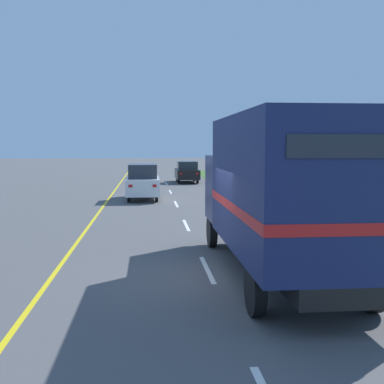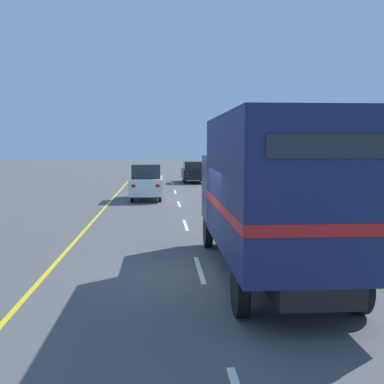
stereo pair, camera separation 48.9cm
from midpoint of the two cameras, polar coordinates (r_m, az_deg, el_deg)
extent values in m
plane|color=#515154|center=(11.46, 0.96, -9.96)|extent=(200.00, 200.00, 0.00)
cube|color=yellow|center=(26.52, -10.61, -1.14)|extent=(0.12, 62.45, 0.01)
cube|color=white|center=(12.08, 0.63, -9.13)|extent=(0.12, 2.60, 0.01)
cube|color=white|center=(18.52, -1.46, -3.94)|extent=(0.12, 2.60, 0.01)
cube|color=white|center=(25.04, -2.45, -1.44)|extent=(0.12, 2.60, 0.01)
cube|color=white|center=(31.60, -3.03, 0.03)|extent=(0.12, 2.60, 0.01)
cube|color=white|center=(38.17, -3.41, 0.99)|extent=(0.12, 2.60, 0.01)
cylinder|color=black|center=(14.57, 1.40, -4.57)|extent=(0.22, 1.00, 1.00)
cylinder|color=black|center=(14.98, 9.73, -4.38)|extent=(0.22, 1.00, 1.00)
cylinder|color=black|center=(8.87, 5.90, -11.30)|extent=(0.22, 1.00, 1.00)
cylinder|color=black|center=(9.52, 19.07, -10.40)|extent=(0.22, 1.00, 1.00)
cube|color=black|center=(11.56, 8.69, -6.41)|extent=(1.39, 7.90, 0.36)
cube|color=navy|center=(10.33, 10.22, 1.08)|extent=(2.53, 5.80, 2.84)
cube|color=red|center=(10.38, 10.17, -1.65)|extent=(2.55, 5.82, 0.20)
cube|color=#232833|center=(7.53, 16.24, 5.24)|extent=(1.90, 0.03, 0.36)
cube|color=navy|center=(14.20, 5.95, 0.47)|extent=(2.43, 2.10, 1.90)
cube|color=#283342|center=(15.22, 5.19, 1.71)|extent=(2.15, 0.03, 0.85)
cylinder|color=black|center=(28.46, -7.78, 0.03)|extent=(0.16, 0.66, 0.66)
cylinder|color=black|center=(28.43, -4.81, 0.05)|extent=(0.16, 0.66, 0.66)
cylinder|color=black|center=(26.06, -8.01, -0.49)|extent=(0.16, 0.66, 0.66)
cylinder|color=black|center=(26.02, -4.77, -0.46)|extent=(0.16, 0.66, 0.66)
cube|color=white|center=(27.19, -6.35, 0.74)|extent=(1.80, 3.90, 0.90)
cube|color=#282D38|center=(26.98, -6.38, 2.48)|extent=(1.55, 2.15, 0.77)
cube|color=red|center=(25.25, -7.87, 0.71)|extent=(0.20, 0.03, 0.14)
cube|color=red|center=(25.22, -5.01, 0.73)|extent=(0.20, 0.03, 0.14)
cylinder|color=black|center=(40.67, -2.14, 1.74)|extent=(0.16, 0.66, 0.66)
cylinder|color=black|center=(40.77, -0.07, 1.75)|extent=(0.16, 0.66, 0.66)
cylinder|color=black|center=(38.09, -1.93, 1.48)|extent=(0.16, 0.66, 0.66)
cylinder|color=black|center=(38.20, 0.28, 1.49)|extent=(0.16, 0.66, 0.66)
cube|color=black|center=(39.40, -0.97, 2.17)|extent=(1.80, 4.18, 0.76)
cube|color=#282D38|center=(39.20, -0.95, 3.19)|extent=(1.55, 2.30, 0.65)
cube|color=red|center=(37.26, -1.69, 2.18)|extent=(0.20, 0.03, 0.14)
cube|color=red|center=(37.36, 0.24, 2.19)|extent=(0.20, 0.03, 0.14)
cylinder|color=#9E9EA3|center=(19.63, 14.58, 0.40)|extent=(0.09, 0.09, 2.71)
cylinder|color=#9E9EA3|center=(20.19, 18.60, 0.43)|extent=(0.09, 0.09, 2.71)
cube|color=#196B33|center=(19.84, 16.68, 2.63)|extent=(2.15, 0.06, 1.17)
cube|color=#196B33|center=(20.10, 18.68, 4.79)|extent=(0.69, 0.06, 0.32)
cube|color=silver|center=(19.81, 16.72, 2.63)|extent=(1.67, 0.02, 0.21)
cylinder|color=brown|center=(31.77, 15.81, 1.50)|extent=(0.39, 0.39, 1.82)
sphere|color=#2D702D|center=(31.70, 15.92, 5.53)|extent=(3.31, 3.31, 3.31)
cylinder|color=brown|center=(40.14, 13.38, 2.64)|extent=(0.31, 0.31, 2.19)
sphere|color=#236023|center=(40.10, 13.45, 5.94)|extent=(3.04, 3.04, 3.04)
camera|label=1|loc=(0.24, -90.73, -0.07)|focal=45.00mm
camera|label=2|loc=(0.24, 89.27, 0.07)|focal=45.00mm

